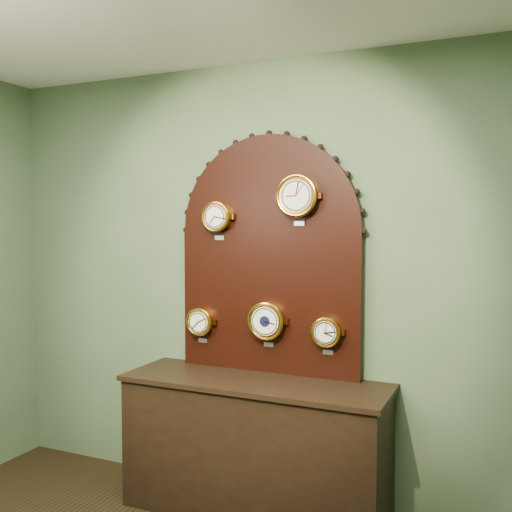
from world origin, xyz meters
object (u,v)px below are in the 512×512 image
at_px(barometer, 267,321).
at_px(tide_clock, 327,332).
at_px(roman_clock, 217,217).
at_px(display_board, 269,247).
at_px(hygrometer, 200,322).
at_px(shop_counter, 255,449).
at_px(arabic_clock, 297,196).

distance_m(barometer, tide_clock, 0.39).
height_order(roman_clock, tide_clock, roman_clock).
bearing_deg(tide_clock, barometer, -179.76).
bearing_deg(barometer, display_board, 101.64).
distance_m(roman_clock, hygrometer, 0.70).
distance_m(hygrometer, barometer, 0.48).
xyz_separation_m(display_board, barometer, (0.01, -0.07, -0.46)).
height_order(shop_counter, roman_clock, roman_clock).
bearing_deg(shop_counter, display_board, 90.00).
height_order(display_board, hygrometer, display_board).
xyz_separation_m(barometer, tide_clock, (0.39, 0.00, -0.04)).
xyz_separation_m(arabic_clock, tide_clock, (0.19, 0.00, -0.81)).
xyz_separation_m(display_board, tide_clock, (0.40, -0.07, -0.50)).
relative_size(shop_counter, tide_clock, 6.75).
bearing_deg(arabic_clock, hygrometer, 179.84).
xyz_separation_m(hygrometer, tide_clock, (0.86, 0.00, -0.00)).
bearing_deg(arabic_clock, barometer, 179.90).
bearing_deg(tide_clock, roman_clock, -179.97).
relative_size(display_board, barometer, 5.21).
height_order(barometer, tide_clock, barometer).
bearing_deg(shop_counter, tide_clock, 20.98).
relative_size(hygrometer, barometer, 0.82).
height_order(roman_clock, arabic_clock, arabic_clock).
xyz_separation_m(roman_clock, barometer, (0.35, -0.00, -0.65)).
bearing_deg(tide_clock, display_board, 170.77).
bearing_deg(display_board, tide_clock, -9.23).
bearing_deg(barometer, shop_counter, -95.17).
distance_m(shop_counter, arabic_clock, 1.56).
xyz_separation_m(display_board, arabic_clock, (0.21, -0.07, 0.32)).
height_order(hygrometer, barometer, barometer).
bearing_deg(barometer, hygrometer, 179.81).
height_order(roman_clock, barometer, roman_clock).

